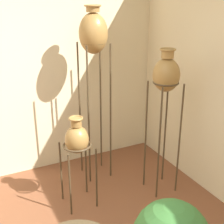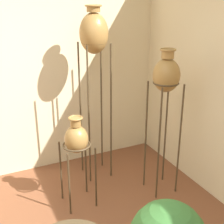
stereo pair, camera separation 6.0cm
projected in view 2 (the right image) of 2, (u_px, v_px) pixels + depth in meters
name	position (u px, v px, depth m)	size (l,w,h in m)	color
vase_stand_tall	(94.00, 37.00, 3.43)	(0.32, 0.32, 2.06)	#473823
vase_stand_medium	(166.00, 78.00, 3.24)	(0.29, 0.29, 1.66)	#473823
vase_stand_short	(76.00, 140.00, 3.20)	(0.31, 0.31, 1.02)	#473823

